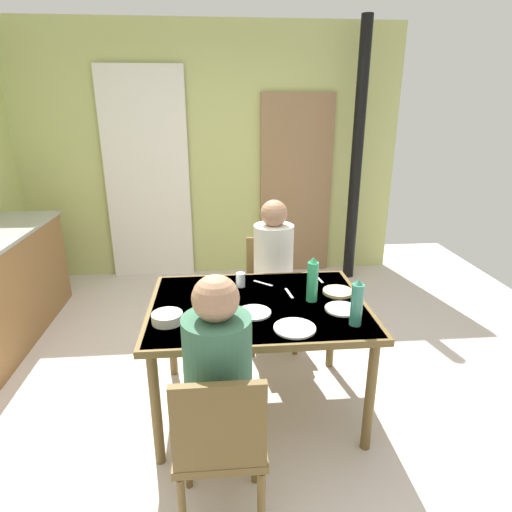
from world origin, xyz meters
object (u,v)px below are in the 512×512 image
Objects in this scene: chair_far_diner at (271,285)px; water_bottle_green_far at (357,303)px; water_bottle_green_near at (312,280)px; serving_bowl_center at (167,318)px; person_far_diner at (274,257)px; chair_near_diner at (220,442)px; person_near_diner at (218,367)px; dining_table at (258,314)px.

water_bottle_green_far reaches higher than chair_far_diner.
water_bottle_green_near is 0.88m from serving_bowl_center.
person_far_diner is 2.85× the size of water_bottle_green_far.
person_near_diner is at bearing 90.00° from chair_near_diner.
serving_bowl_center is at bearing -166.49° from water_bottle_green_near.
serving_bowl_center is (-0.27, 0.51, -0.01)m from person_near_diner.
person_far_diner is 1.06m from water_bottle_green_far.
chair_far_diner is (0.18, 0.84, -0.17)m from dining_table.
serving_bowl_center is at bearing 55.74° from chair_far_diner.
serving_bowl_center is at bearing 118.31° from person_near_diner.
serving_bowl_center reaches higher than dining_table.
water_bottle_green_near is at bearing 2.10° from dining_table.
serving_bowl_center is at bearing -159.74° from dining_table.
chair_far_diner is (0.43, 1.67, 0.00)m from chair_near_diner.
chair_far_diner is at bearing 55.74° from serving_bowl_center.
person_far_diner is at bearing 107.49° from water_bottle_green_far.
chair_near_diner and chair_far_diner have the same top height.
dining_table is 0.75m from person_near_diner.
chair_near_diner is 1.62m from person_far_diner.
serving_bowl_center is at bearing 173.58° from water_bottle_green_far.
person_far_diner is 0.71m from water_bottle_green_near.
water_bottle_green_near is at bearing 13.51° from serving_bowl_center.
person_near_diner is 0.58m from serving_bowl_center.
chair_near_diner is 1.09m from water_bottle_green_near.
dining_table is at bearing -177.90° from water_bottle_green_near.
dining_table is 0.87m from chair_far_diner.
person_near_diner is at bearing -61.69° from serving_bowl_center.
serving_bowl_center is (-0.70, -1.03, 0.27)m from chair_far_diner.
water_bottle_green_near is at bearing 56.09° from chair_near_diner.
water_bottle_green_near is (0.57, 0.71, 0.09)m from person_near_diner.
water_bottle_green_near reaches higher than dining_table.
chair_far_diner is at bearing 105.51° from water_bottle_green_far.
water_bottle_green_far reaches higher than chair_near_diner.
person_far_diner reaches higher than water_bottle_green_near.
person_far_diner is at bearing 73.10° from person_near_diner.
water_bottle_green_far is at bearing -31.45° from dining_table.
chair_near_diner is 0.31m from person_near_diner.
chair_far_diner is at bearing -90.00° from person_far_diner.
serving_bowl_center is (-0.85, -0.20, -0.11)m from water_bottle_green_near.
person_far_diner reaches higher than chair_far_diner.
chair_far_diner is 3.22× the size of water_bottle_green_far.
chair_near_diner reaches higher than serving_bowl_center.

